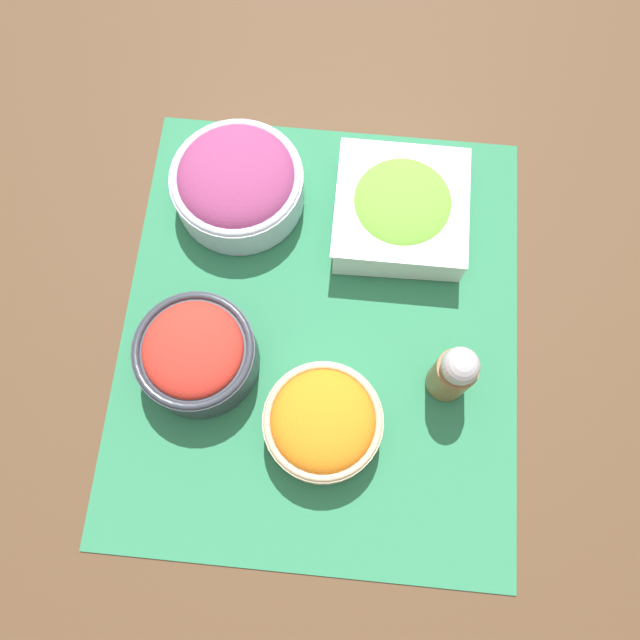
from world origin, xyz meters
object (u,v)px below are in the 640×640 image
carrot_bowl (323,422)px  onion_bowl (237,182)px  lettuce_bowl (400,209)px  pepper_shaker (454,373)px  tomato_bowl (196,353)px

carrot_bowl → onion_bowl: 0.29m
lettuce_bowl → onion_bowl: bearing=86.1°
onion_bowl → pepper_shaker: 0.32m
carrot_bowl → lettuce_bowl: size_ratio=0.82×
lettuce_bowl → tomato_bowl: bearing=133.1°
onion_bowl → pepper_shaker: (-0.20, -0.25, 0.01)m
carrot_bowl → lettuce_bowl: bearing=-14.7°
carrot_bowl → onion_bowl: (0.26, 0.12, 0.00)m
lettuce_bowl → pepper_shaker: bearing=-161.7°
onion_bowl → lettuce_bowl: size_ratio=1.02×
tomato_bowl → carrot_bowl: bearing=-112.7°
onion_bowl → lettuce_bowl: 0.19m
tomato_bowl → onion_bowl: bearing=-4.5°
onion_bowl → tomato_bowl: tomato_bowl is taller
carrot_bowl → lettuce_bowl: carrot_bowl is taller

